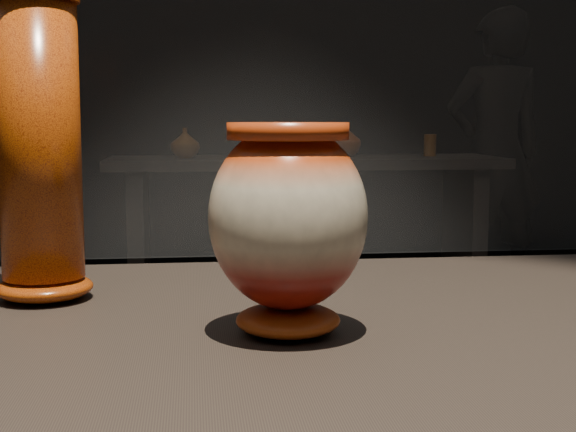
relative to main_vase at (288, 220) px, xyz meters
name	(u,v)px	position (x,y,z in m)	size (l,w,h in m)	color
main_vase	(288,220)	(0.00, 0.00, 0.00)	(0.18, 0.18, 0.20)	maroon
tall_vase	(40,153)	(-0.26, 0.18, 0.06)	(0.13, 0.13, 0.34)	#B4490C
back_shelf	(305,208)	(0.49, 3.32, -0.37)	(2.00, 0.60, 0.90)	black
back_vase_left	(185,143)	(-0.12, 3.29, -0.03)	(0.14, 0.14, 0.15)	#975315
back_vase_mid	(345,140)	(0.70, 3.38, -0.02)	(0.17, 0.17, 0.17)	maroon
back_vase_right	(430,145)	(1.15, 3.36, -0.05)	(0.06, 0.06, 0.11)	#975315
visitor	(495,153)	(1.78, 4.06, -0.13)	(0.64, 0.42, 1.77)	black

